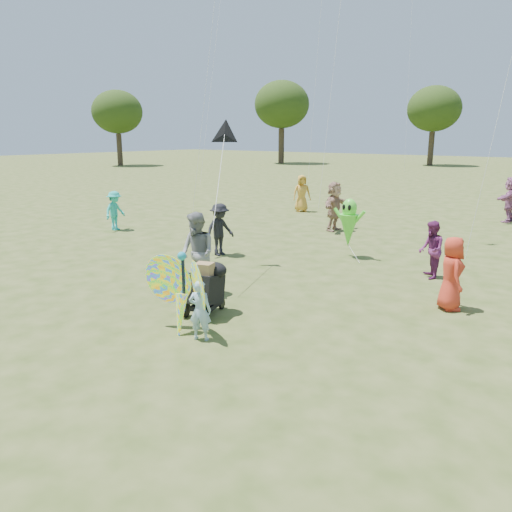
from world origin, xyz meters
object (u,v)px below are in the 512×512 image
at_px(crowd_b, 220,230).
at_px(crowd_g, 302,193).
at_px(child_girl, 200,310).
at_px(crowd_e, 431,250).
at_px(crowd_j, 510,199).
at_px(jogging_stroller, 208,285).
at_px(butterfly_kite, 182,293).
at_px(alien_kite, 349,225).
at_px(crowd_i, 115,211).
at_px(crowd_d, 334,206).
at_px(adult_man, 197,254).
at_px(crowd_a, 451,273).

distance_m(crowd_b, crowd_g, 9.23).
height_order(child_girl, crowd_e, crowd_e).
height_order(crowd_j, jogging_stroller, crowd_j).
bearing_deg(crowd_b, crowd_j, -17.83).
xyz_separation_m(butterfly_kite, alien_kite, (-0.32, 7.00, 0.22)).
distance_m(child_girl, crowd_e, 6.63).
bearing_deg(butterfly_kite, jogging_stroller, 105.21).
distance_m(crowd_e, butterfly_kite, 6.73).
height_order(crowd_i, crowd_j, crowd_j).
height_order(crowd_d, jogging_stroller, crowd_d).
height_order(adult_man, butterfly_kite, adult_man).
relative_size(crowd_a, crowd_i, 1.04).
xyz_separation_m(crowd_b, crowd_d, (0.75, 5.56, 0.14)).
xyz_separation_m(crowd_d, butterfly_kite, (2.71, -10.45, -0.17)).
distance_m(crowd_j, jogging_stroller, 15.77).
xyz_separation_m(crowd_g, crowd_j, (8.29, 2.86, 0.08)).
bearing_deg(crowd_d, child_girl, -163.28).
height_order(crowd_b, crowd_j, crowd_j).
relative_size(crowd_g, crowd_i, 1.16).
bearing_deg(crowd_b, crowd_g, 24.95).
relative_size(jogging_stroller, alien_kite, 0.64).
relative_size(adult_man, crowd_i, 1.27).
height_order(crowd_a, crowd_j, crowd_j).
bearing_deg(butterfly_kite, adult_man, 127.40).
bearing_deg(alien_kite, child_girl, -83.42).
xyz_separation_m(crowd_e, butterfly_kite, (-2.34, -6.31, 0.02)).
relative_size(crowd_e, jogging_stroller, 1.30).
bearing_deg(crowd_i, crowd_e, -97.67).
height_order(crowd_e, butterfly_kite, butterfly_kite).
xyz_separation_m(adult_man, crowd_b, (-2.07, 3.07, -0.15)).
height_order(crowd_g, alien_kite, alien_kite).
height_order(crowd_a, crowd_g, crowd_g).
relative_size(adult_man, crowd_a, 1.22).
distance_m(adult_man, alien_kite, 5.30).
xyz_separation_m(crowd_d, crowd_e, (5.05, -4.14, -0.19)).
height_order(crowd_b, crowd_g, crowd_g).
relative_size(crowd_e, crowd_g, 0.86).
bearing_deg(crowd_g, crowd_a, -91.46).
height_order(crowd_a, crowd_b, crowd_b).
relative_size(crowd_g, alien_kite, 0.98).
xyz_separation_m(crowd_a, alien_kite, (-3.78, 2.74, 0.21)).
bearing_deg(crowd_b, crowd_d, -0.23).
xyz_separation_m(crowd_d, jogging_stroller, (2.45, -9.49, -0.31)).
distance_m(crowd_i, alien_kite, 9.09).
distance_m(crowd_a, alien_kite, 4.67).
distance_m(crowd_d, crowd_j, 7.74).
height_order(crowd_g, crowd_i, crowd_g).
height_order(child_girl, crowd_i, crowd_i).
bearing_deg(jogging_stroller, crowd_g, 97.87).
distance_m(child_girl, jogging_stroller, 1.27).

